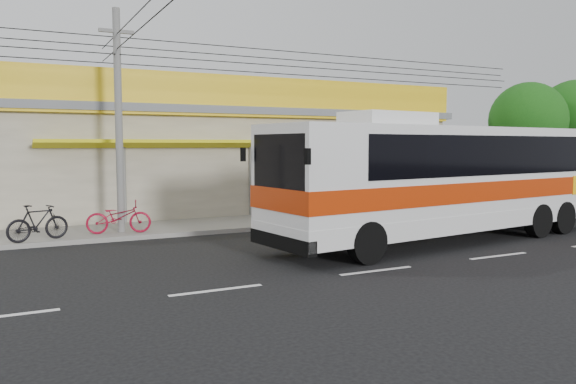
{
  "coord_description": "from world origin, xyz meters",
  "views": [
    {
      "loc": [
        -7.75,
        -13.31,
        3.0
      ],
      "look_at": [
        -0.1,
        2.0,
        1.55
      ],
      "focal_mm": 35.0,
      "sensor_mm": 36.0,
      "label": 1
    }
  ],
  "objects_px": {
    "utility_pole": "(117,49)",
    "tree_far": "(531,123)",
    "motorbike_red": "(119,217)",
    "coach_bus": "(454,174)",
    "motorbike_dark": "(38,223)"
  },
  "relations": [
    {
      "from": "utility_pole",
      "to": "tree_far",
      "type": "height_order",
      "value": "utility_pole"
    },
    {
      "from": "motorbike_red",
      "to": "tree_far",
      "type": "distance_m",
      "value": 19.36
    },
    {
      "from": "coach_bus",
      "to": "motorbike_dark",
      "type": "bearing_deg",
      "value": 150.88
    },
    {
      "from": "coach_bus",
      "to": "utility_pole",
      "type": "relative_size",
      "value": 0.38
    },
    {
      "from": "utility_pole",
      "to": "motorbike_dark",
      "type": "bearing_deg",
      "value": -164.5
    },
    {
      "from": "tree_far",
      "to": "motorbike_dark",
      "type": "bearing_deg",
      "value": -178.06
    },
    {
      "from": "tree_far",
      "to": "coach_bus",
      "type": "bearing_deg",
      "value": -150.9
    },
    {
      "from": "motorbike_red",
      "to": "motorbike_dark",
      "type": "relative_size",
      "value": 1.11
    },
    {
      "from": "utility_pole",
      "to": "tree_far",
      "type": "distance_m",
      "value": 19.05
    },
    {
      "from": "motorbike_dark",
      "to": "tree_far",
      "type": "distance_m",
      "value": 21.73
    },
    {
      "from": "coach_bus",
      "to": "motorbike_dark",
      "type": "xyz_separation_m",
      "value": [
        -11.7,
        4.71,
        -1.39
      ]
    },
    {
      "from": "motorbike_red",
      "to": "motorbike_dark",
      "type": "distance_m",
      "value": 2.43
    },
    {
      "from": "motorbike_red",
      "to": "motorbike_dark",
      "type": "xyz_separation_m",
      "value": [
        -2.4,
        -0.41,
        0.02
      ]
    },
    {
      "from": "coach_bus",
      "to": "motorbike_red",
      "type": "bearing_deg",
      "value": 143.99
    },
    {
      "from": "coach_bus",
      "to": "motorbike_red",
      "type": "height_order",
      "value": "coach_bus"
    }
  ]
}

